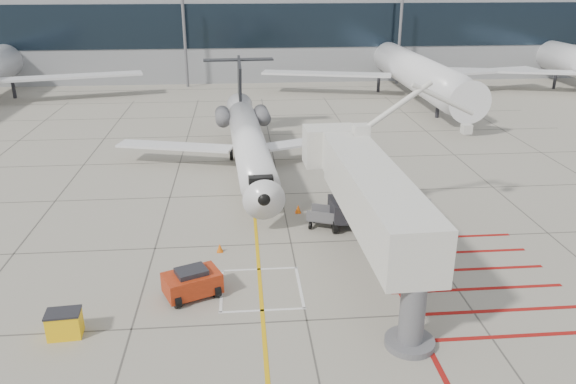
{
  "coord_description": "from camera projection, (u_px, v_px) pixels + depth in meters",
  "views": [
    {
      "loc": [
        -2.77,
        -25.88,
        15.08
      ],
      "look_at": [
        0.0,
        6.0,
        2.5
      ],
      "focal_mm": 35.0,
      "sensor_mm": 36.0,
      "label": 1
    }
  ],
  "objects": [
    {
      "name": "terminal_glass_band",
      "position": [
        328.0,
        25.0,
        79.5
      ],
      "size": [
        180.0,
        0.1,
        6.0
      ],
      "primitive_type": "cube",
      "color": "black",
      "rests_on": "ground_plane"
    },
    {
      "name": "jet_bridge",
      "position": [
        375.0,
        208.0,
        28.87
      ],
      "size": [
        9.51,
        19.03,
        7.5
      ],
      "primitive_type": null,
      "rotation": [
        0.0,
        0.0,
        0.03
      ],
      "color": "silver",
      "rests_on": "ground_plane"
    },
    {
      "name": "ground_power_unit",
      "position": [
        411.0,
        214.0,
        35.26
      ],
      "size": [
        2.58,
        2.04,
        1.79
      ],
      "primitive_type": null,
      "rotation": [
        0.0,
        0.0,
        -0.37
      ],
      "color": "beige",
      "rests_on": "ground_plane"
    },
    {
      "name": "cone_nose",
      "position": [
        220.0,
        248.0,
        32.33
      ],
      "size": [
        0.37,
        0.37,
        0.51
      ],
      "primitive_type": "cone",
      "color": "#DF600B",
      "rests_on": "ground_plane"
    },
    {
      "name": "baggage_cart",
      "position": [
        325.0,
        218.0,
        35.27
      ],
      "size": [
        2.47,
        2.04,
        1.34
      ],
      "primitive_type": null,
      "rotation": [
        0.0,
        0.0,
        -0.39
      ],
      "color": "#535257",
      "rests_on": "ground_plane"
    },
    {
      "name": "regional_jet",
      "position": [
        251.0,
        132.0,
        42.67
      ],
      "size": [
        23.82,
        29.34,
        7.39
      ],
      "primitive_type": null,
      "rotation": [
        0.0,
        0.0,
        0.05
      ],
      "color": "white",
      "rests_on": "ground_plane"
    },
    {
      "name": "pushback_tug",
      "position": [
        192.0,
        282.0,
        27.76
      ],
      "size": [
        3.14,
        2.62,
        1.57
      ],
      "primitive_type": null,
      "rotation": [
        0.0,
        0.0,
        0.41
      ],
      "color": "#AC2D10",
      "rests_on": "ground_plane"
    },
    {
      "name": "spill_bin",
      "position": [
        64.0,
        324.0,
        24.72
      ],
      "size": [
        1.51,
        1.07,
        1.25
      ],
      "primitive_type": null,
      "rotation": [
        0.0,
        0.0,
        0.08
      ],
      "color": "yellow",
      "rests_on": "ground_plane"
    },
    {
      "name": "bg_aircraft_c",
      "position": [
        409.0,
        46.0,
        71.63
      ],
      "size": [
        37.58,
        41.75,
        12.53
      ],
      "primitive_type": null,
      "color": "silver",
      "rests_on": "ground_plane"
    },
    {
      "name": "cone_side",
      "position": [
        298.0,
        209.0,
        37.59
      ],
      "size": [
        0.4,
        0.4,
        0.56
      ],
      "primitive_type": "cone",
      "color": "#FF650D",
      "rests_on": "ground_plane"
    },
    {
      "name": "terminal_building",
      "position": [
        315.0,
        24.0,
        92.89
      ],
      "size": [
        180.0,
        28.0,
        14.0
      ],
      "primitive_type": "cube",
      "color": "gray",
      "rests_on": "ground_plane"
    },
    {
      "name": "ground_plane",
      "position": [
        298.0,
        277.0,
        29.74
      ],
      "size": [
        260.0,
        260.0,
        0.0
      ],
      "primitive_type": "plane",
      "color": "gray",
      "rests_on": "ground"
    }
  ]
}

